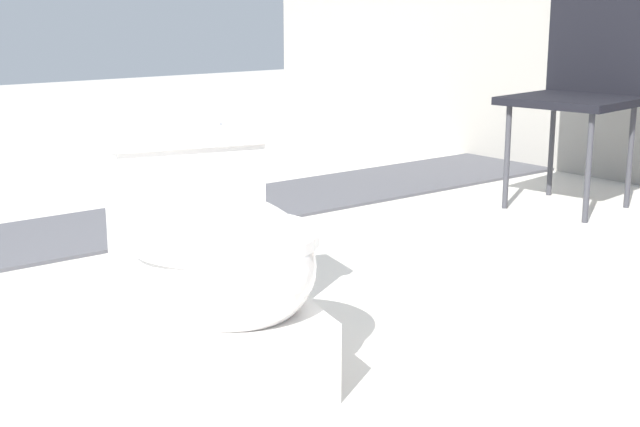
# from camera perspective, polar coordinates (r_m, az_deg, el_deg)

# --- Properties ---
(ground_plane) EXTENTS (14.00, 14.00, 0.00)m
(ground_plane) POSITION_cam_1_polar(r_m,az_deg,el_deg) (2.10, -12.42, -8.95)
(ground_plane) COLOR beige
(gravel_strip) EXTENTS (0.56, 8.00, 0.01)m
(gravel_strip) POSITION_cam_1_polar(r_m,az_deg,el_deg) (3.25, -13.22, -0.88)
(gravel_strip) COLOR #4C4C51
(gravel_strip) RESTS_ON ground
(toilet) EXTENTS (0.70, 0.52, 0.52)m
(toilet) POSITION_cam_1_polar(r_m,az_deg,el_deg) (1.95, -6.86, -3.56)
(toilet) COLOR white
(toilet) RESTS_ON ground
(folding_chair_left) EXTENTS (0.50, 0.50, 0.83)m
(folding_chair_left) POSITION_cam_1_polar(r_m,az_deg,el_deg) (3.64, 16.68, 8.50)
(folding_chair_left) COLOR black
(folding_chair_left) RESTS_ON ground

